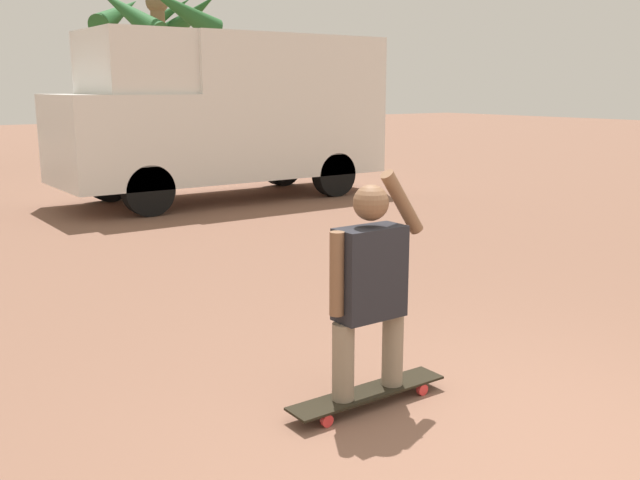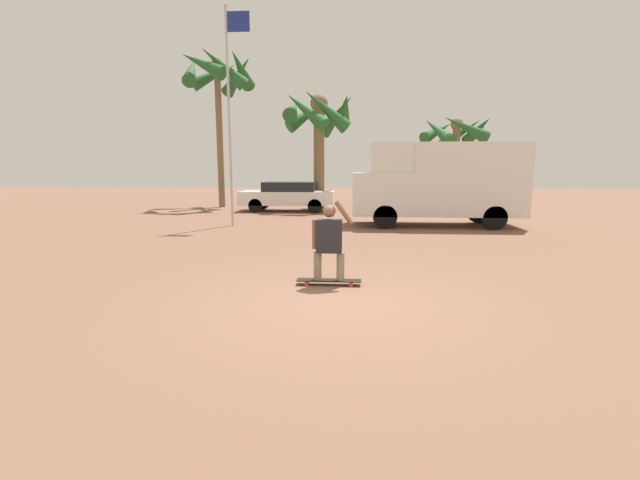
{
  "view_description": "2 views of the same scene",
  "coord_description": "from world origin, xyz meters",
  "px_view_note": "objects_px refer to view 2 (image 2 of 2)",
  "views": [
    {
      "loc": [
        -2.92,
        -2.38,
        2.02
      ],
      "look_at": [
        0.04,
        1.78,
        0.92
      ],
      "focal_mm": 40.0,
      "sensor_mm": 36.0,
      "label": 1
    },
    {
      "loc": [
        0.21,
        -6.46,
        2.06
      ],
      "look_at": [
        -0.39,
        1.61,
        0.71
      ],
      "focal_mm": 24.0,
      "sensor_mm": 36.0,
      "label": 2
    }
  ],
  "objects_px": {
    "skateboard": "(329,281)",
    "palm_tree_far_left": "(219,76)",
    "flagpole": "(230,104)",
    "palm_tree_near_van": "(456,134)",
    "person_skateboarder": "(329,238)",
    "camper_van": "(439,181)",
    "palm_tree_center_background": "(319,118)",
    "parked_car_white": "(288,195)"
  },
  "relations": [
    {
      "from": "parked_car_white",
      "to": "camper_van",
      "type": "bearing_deg",
      "value": -38.64
    },
    {
      "from": "palm_tree_near_van",
      "to": "palm_tree_center_background",
      "type": "relative_size",
      "value": 0.87
    },
    {
      "from": "camper_van",
      "to": "palm_tree_near_van",
      "type": "distance_m",
      "value": 10.11
    },
    {
      "from": "flagpole",
      "to": "palm_tree_center_background",
      "type": "bearing_deg",
      "value": 68.37
    },
    {
      "from": "skateboard",
      "to": "palm_tree_far_left",
      "type": "xyz_separation_m",
      "value": [
        -6.57,
        15.34,
        6.69
      ]
    },
    {
      "from": "palm_tree_near_van",
      "to": "palm_tree_center_background",
      "type": "xyz_separation_m",
      "value": [
        -7.48,
        -3.4,
        0.56
      ]
    },
    {
      "from": "parked_car_white",
      "to": "palm_tree_far_left",
      "type": "xyz_separation_m",
      "value": [
        -3.85,
        1.97,
        6.01
      ]
    },
    {
      "from": "person_skateboarder",
      "to": "palm_tree_near_van",
      "type": "bearing_deg",
      "value": 70.82
    },
    {
      "from": "skateboard",
      "to": "person_skateboarder",
      "type": "height_order",
      "value": "person_skateboarder"
    },
    {
      "from": "palm_tree_near_van",
      "to": "skateboard",
      "type": "bearing_deg",
      "value": -109.17
    },
    {
      "from": "palm_tree_far_left",
      "to": "skateboard",
      "type": "bearing_deg",
      "value": -66.81
    },
    {
      "from": "camper_van",
      "to": "skateboard",
      "type": "bearing_deg",
      "value": -112.78
    },
    {
      "from": "skateboard",
      "to": "palm_tree_center_background",
      "type": "relative_size",
      "value": 0.2
    },
    {
      "from": "camper_van",
      "to": "palm_tree_center_background",
      "type": "relative_size",
      "value": 1.01
    },
    {
      "from": "palm_tree_near_van",
      "to": "flagpole",
      "type": "relative_size",
      "value": 0.68
    },
    {
      "from": "camper_van",
      "to": "palm_tree_far_left",
      "type": "relative_size",
      "value": 0.74
    },
    {
      "from": "camper_van",
      "to": "palm_tree_near_van",
      "type": "bearing_deg",
      "value": 74.16
    },
    {
      "from": "palm_tree_center_background",
      "to": "flagpole",
      "type": "distance_m",
      "value": 7.1
    },
    {
      "from": "palm_tree_center_background",
      "to": "palm_tree_far_left",
      "type": "height_order",
      "value": "palm_tree_far_left"
    },
    {
      "from": "palm_tree_center_background",
      "to": "flagpole",
      "type": "relative_size",
      "value": 0.78
    },
    {
      "from": "palm_tree_near_van",
      "to": "palm_tree_far_left",
      "type": "height_order",
      "value": "palm_tree_far_left"
    },
    {
      "from": "camper_van",
      "to": "palm_tree_far_left",
      "type": "distance_m",
      "value": 13.3
    },
    {
      "from": "person_skateboarder",
      "to": "palm_tree_near_van",
      "type": "xyz_separation_m",
      "value": [
        6.2,
        17.84,
        3.15
      ]
    },
    {
      "from": "skateboard",
      "to": "palm_tree_near_van",
      "type": "xyz_separation_m",
      "value": [
        6.2,
        17.84,
        3.92
      ]
    },
    {
      "from": "person_skateboarder",
      "to": "palm_tree_far_left",
      "type": "xyz_separation_m",
      "value": [
        -6.57,
        15.34,
        5.93
      ]
    },
    {
      "from": "person_skateboarder",
      "to": "palm_tree_near_van",
      "type": "height_order",
      "value": "palm_tree_near_van"
    },
    {
      "from": "parked_car_white",
      "to": "flagpole",
      "type": "height_order",
      "value": "flagpole"
    },
    {
      "from": "camper_van",
      "to": "palm_tree_far_left",
      "type": "xyz_separation_m",
      "value": [
        -10.09,
        6.95,
        5.17
      ]
    },
    {
      "from": "flagpole",
      "to": "parked_car_white",
      "type": "bearing_deg",
      "value": 78.08
    },
    {
      "from": "camper_van",
      "to": "flagpole",
      "type": "distance_m",
      "value": 7.9
    },
    {
      "from": "skateboard",
      "to": "camper_van",
      "type": "xyz_separation_m",
      "value": [
        3.52,
        8.38,
        1.53
      ]
    },
    {
      "from": "person_skateboarder",
      "to": "skateboard",
      "type": "bearing_deg",
      "value": 0.0
    },
    {
      "from": "flagpole",
      "to": "palm_tree_near_van",
      "type": "bearing_deg",
      "value": 44.72
    },
    {
      "from": "palm_tree_near_van",
      "to": "palm_tree_center_background",
      "type": "distance_m",
      "value": 8.23
    },
    {
      "from": "skateboard",
      "to": "camper_van",
      "type": "bearing_deg",
      "value": 67.22
    },
    {
      "from": "parked_car_white",
      "to": "palm_tree_near_van",
      "type": "bearing_deg",
      "value": 26.58
    },
    {
      "from": "palm_tree_center_background",
      "to": "palm_tree_near_van",
      "type": "bearing_deg",
      "value": 24.46
    },
    {
      "from": "palm_tree_far_left",
      "to": "person_skateboarder",
      "type": "bearing_deg",
      "value": -66.82
    },
    {
      "from": "person_skateboarder",
      "to": "palm_tree_center_background",
      "type": "height_order",
      "value": "palm_tree_center_background"
    },
    {
      "from": "flagpole",
      "to": "camper_van",
      "type": "bearing_deg",
      "value": 4.17
    },
    {
      "from": "camper_van",
      "to": "flagpole",
      "type": "xyz_separation_m",
      "value": [
        -7.41,
        -0.54,
        2.67
      ]
    },
    {
      "from": "camper_van",
      "to": "palm_tree_near_van",
      "type": "relative_size",
      "value": 1.16
    }
  ]
}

